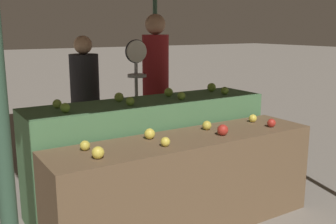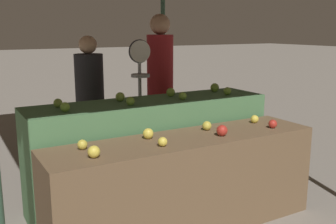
% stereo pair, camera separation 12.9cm
% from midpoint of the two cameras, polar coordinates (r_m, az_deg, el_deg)
% --- Properties ---
extents(display_counter_front, '(2.25, 0.55, 0.77)m').
position_cam_midpoint_polar(display_counter_front, '(3.23, 3.72, -10.33)').
color(display_counter_front, brown).
rests_on(display_counter_front, ground_plane).
extents(display_counter_back, '(2.25, 0.55, 0.97)m').
position_cam_midpoint_polar(display_counter_back, '(3.68, -1.44, -5.80)').
color(display_counter_back, '#4C7A4C').
rests_on(display_counter_back, ground_plane).
extents(apple_front_0, '(0.08, 0.08, 0.08)m').
position_cam_midpoint_polar(apple_front_0, '(2.65, -9.34, -5.72)').
color(apple_front_0, yellow).
rests_on(apple_front_0, display_counter_front).
extents(apple_front_1, '(0.07, 0.07, 0.07)m').
position_cam_midpoint_polar(apple_front_1, '(2.86, 0.51, -4.35)').
color(apple_front_1, yellow).
rests_on(apple_front_1, display_counter_front).
extents(apple_front_2, '(0.09, 0.09, 0.09)m').
position_cam_midpoint_polar(apple_front_2, '(3.17, 9.00, -2.67)').
color(apple_front_2, '#B72D23').
rests_on(apple_front_2, display_counter_front).
extents(apple_front_3, '(0.07, 0.07, 0.07)m').
position_cam_midpoint_polar(apple_front_3, '(3.51, 15.98, -1.67)').
color(apple_front_3, '#B72D23').
rests_on(apple_front_3, display_counter_front).
extents(apple_front_4, '(0.07, 0.07, 0.07)m').
position_cam_midpoint_polar(apple_front_4, '(2.84, -11.05, -4.67)').
color(apple_front_4, gold).
rests_on(apple_front_4, display_counter_front).
extents(apple_front_5, '(0.08, 0.08, 0.08)m').
position_cam_midpoint_polar(apple_front_5, '(3.05, -1.68, -3.15)').
color(apple_front_5, yellow).
rests_on(apple_front_5, display_counter_front).
extents(apple_front_6, '(0.08, 0.08, 0.08)m').
position_cam_midpoint_polar(apple_front_6, '(3.33, 6.77, -2.00)').
color(apple_front_6, gold).
rests_on(apple_front_6, display_counter_front).
extents(apple_front_7, '(0.07, 0.07, 0.07)m').
position_cam_midpoint_polar(apple_front_7, '(3.66, 13.45, -1.01)').
color(apple_front_7, yellow).
rests_on(apple_front_7, display_counter_front).
extents(apple_back_0, '(0.08, 0.08, 0.08)m').
position_cam_midpoint_polar(apple_back_0, '(3.16, -13.59, 0.71)').
color(apple_back_0, '#7AA338').
rests_on(apple_back_0, display_counter_back).
extents(apple_back_1, '(0.08, 0.08, 0.08)m').
position_cam_midpoint_polar(apple_back_1, '(3.34, -4.39, 1.60)').
color(apple_back_1, '#7AA338').
rests_on(apple_back_1, display_counter_back).
extents(apple_back_2, '(0.07, 0.07, 0.07)m').
position_cam_midpoint_polar(apple_back_2, '(3.59, 3.18, 2.36)').
color(apple_back_2, '#84AD3D').
rests_on(apple_back_2, display_counter_back).
extents(apple_back_3, '(0.08, 0.08, 0.08)m').
position_cam_midpoint_polar(apple_back_3, '(3.90, 9.55, 3.01)').
color(apple_back_3, '#7AA338').
rests_on(apple_back_3, display_counter_back).
extents(apple_back_4, '(0.07, 0.07, 0.07)m').
position_cam_midpoint_polar(apple_back_4, '(3.35, -14.62, 1.28)').
color(apple_back_4, '#8EB247').
rests_on(apple_back_4, display_counter_back).
extents(apple_back_5, '(0.08, 0.08, 0.08)m').
position_cam_midpoint_polar(apple_back_5, '(3.53, -5.92, 2.20)').
color(apple_back_5, '#8EB247').
rests_on(apple_back_5, display_counter_back).
extents(apple_back_6, '(0.08, 0.08, 0.08)m').
position_cam_midpoint_polar(apple_back_6, '(3.77, 1.37, 2.89)').
color(apple_back_6, '#84AD3D').
rests_on(apple_back_6, display_counter_back).
extents(apple_back_7, '(0.09, 0.09, 0.09)m').
position_cam_midpoint_polar(apple_back_7, '(4.08, 7.70, 3.54)').
color(apple_back_7, '#84AD3D').
rests_on(apple_back_7, display_counter_back).
extents(produce_scale, '(0.25, 0.20, 1.50)m').
position_cam_midpoint_polar(produce_scale, '(4.20, -3.18, 4.65)').
color(produce_scale, '#99999E').
rests_on(produce_scale, ground_plane).
extents(person_vendor_at_scale, '(0.35, 0.35, 1.77)m').
position_cam_midpoint_polar(person_vendor_at_scale, '(4.61, -0.34, 5.03)').
color(person_vendor_at_scale, '#2D2D38').
rests_on(person_vendor_at_scale, ground_plane).
extents(person_customer_left, '(0.36, 0.36, 1.54)m').
position_cam_midpoint_polar(person_customer_left, '(4.54, -10.48, 2.66)').
color(person_customer_left, '#2D2D38').
rests_on(person_customer_left, ground_plane).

